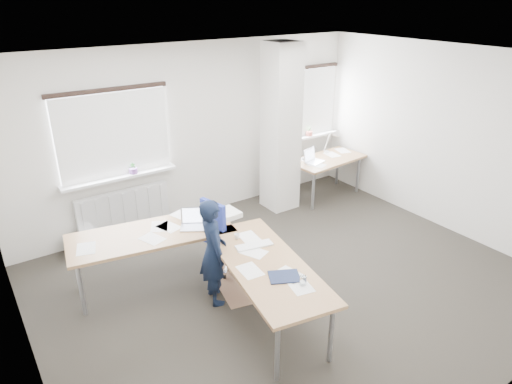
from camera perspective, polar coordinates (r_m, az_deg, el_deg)
ground at (r=6.06m, az=4.24°, el=-11.23°), size 6.00×6.00×0.00m
room_shell at (r=5.70m, az=3.37°, el=6.17°), size 6.04×5.04×2.82m
floor_mat at (r=6.15m, az=0.59°, el=-10.50°), size 1.37×1.23×0.01m
white_crate at (r=7.03m, az=-20.94°, el=-6.25°), size 0.49×0.37×0.27m
desk_main at (r=5.44m, az=-5.93°, el=-7.03°), size 2.40×2.98×0.96m
desk_side at (r=8.29m, az=8.86°, el=3.89°), size 1.46×0.83×1.22m
task_chair at (r=6.16m, az=-3.87°, el=-7.22°), size 0.60×0.58×1.07m
person at (r=5.42m, az=-5.37°, el=-7.44°), size 0.42×0.54×1.34m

